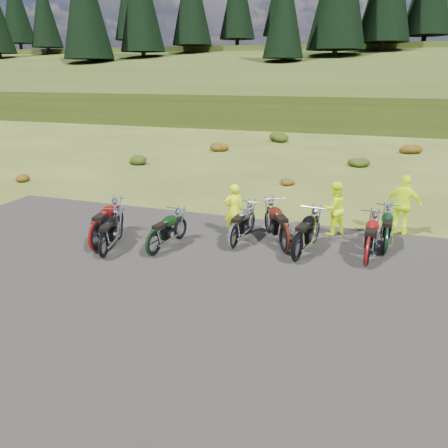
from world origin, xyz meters
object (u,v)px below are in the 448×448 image
(motorcycle_0, at_px, (105,258))
(person_middle, at_px, (234,211))
(motorcycle_7, at_px, (384,255))
(motorcycle_3, at_px, (233,250))

(motorcycle_0, bearing_deg, person_middle, -60.53)
(motorcycle_7, height_order, person_middle, person_middle)
(person_middle, bearing_deg, motorcycle_3, 74.35)
(motorcycle_0, xyz_separation_m, person_middle, (2.83, 2.72, 0.81))
(motorcycle_3, xyz_separation_m, motorcycle_7, (4.07, 1.00, 0.00))
(person_middle, bearing_deg, motorcycle_7, 146.73)
(motorcycle_0, relative_size, person_middle, 1.25)
(motorcycle_3, relative_size, motorcycle_7, 1.00)
(motorcycle_7, bearing_deg, motorcycle_3, 104.58)
(motorcycle_3, bearing_deg, motorcycle_7, -72.22)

